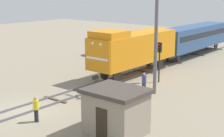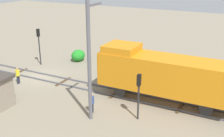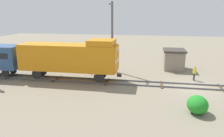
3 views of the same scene
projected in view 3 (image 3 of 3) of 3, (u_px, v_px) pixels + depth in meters
ground_plane at (191, 87)px, 23.05m from camera, size 108.62×108.62×0.00m
railway_track at (191, 86)px, 23.03m from camera, size 2.40×72.41×0.16m
locomotive at (70, 57)px, 24.67m from camera, size 2.90×11.60×4.60m
traffic_signal_mid at (85, 53)px, 27.84m from camera, size 0.32×0.34×3.69m
worker_near_track at (194, 72)px, 24.97m from camera, size 0.38×0.38×1.70m
worker_by_signal at (114, 65)px, 28.37m from camera, size 0.38×0.38×1.70m
catenary_mast at (112, 35)px, 28.21m from camera, size 1.94×0.28×8.99m
relay_hut at (174, 59)px, 30.05m from camera, size 3.50×2.90×2.74m
bush_near at (197, 105)px, 16.82m from camera, size 1.93×1.58×1.40m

